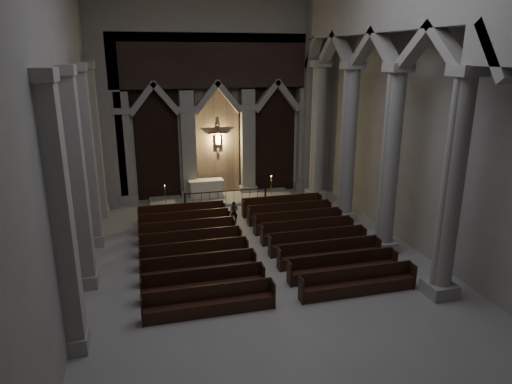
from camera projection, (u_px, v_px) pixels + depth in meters
room at (275, 77)px, 15.27m from camera, size 24.00×24.10×12.00m
sanctuary_wall at (217, 86)px, 26.24m from camera, size 14.00×0.77×12.00m
right_arcade at (401, 68)px, 17.75m from camera, size 1.00×24.00×12.00m
left_pilasters at (85, 172)px, 17.95m from camera, size 0.60×13.00×8.03m
sanctuary_step at (222, 199)px, 27.26m from camera, size 8.50×2.60×0.15m
altar at (206, 188)px, 27.26m from camera, size 2.06×0.82×1.04m
altar_rail at (226, 196)px, 26.01m from camera, size 4.76×0.09×0.93m
candle_stand_left at (166, 202)px, 25.62m from camera, size 0.23×0.23×1.37m
candle_stand_right at (271, 195)px, 26.71m from camera, size 0.27×0.27×1.61m
pews at (255, 245)px, 20.00m from camera, size 9.84×9.49×0.99m
worshipper at (234, 212)px, 23.43m from camera, size 0.47×0.37×1.12m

